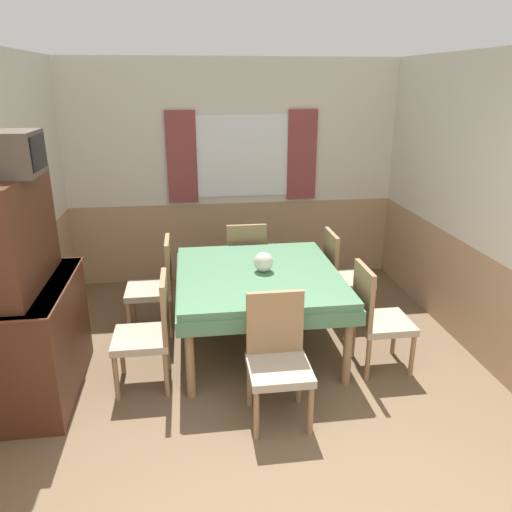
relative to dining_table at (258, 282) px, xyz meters
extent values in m
cube|color=silver|center=(-0.04, 1.81, 1.13)|extent=(4.27, 0.05, 1.65)
cube|color=tan|center=(-0.04, 1.81, -0.17)|extent=(4.27, 0.05, 0.95)
cube|color=white|center=(0.07, 1.77, 0.87)|extent=(1.20, 0.01, 0.95)
cube|color=brown|center=(-0.64, 1.75, 0.87)|extent=(0.34, 0.03, 1.05)
cube|color=brown|center=(0.77, 1.75, 0.87)|extent=(0.34, 0.03, 1.05)
cube|color=tan|center=(-2.00, -0.30, -0.17)|extent=(0.05, 4.56, 0.95)
cube|color=silver|center=(1.92, -0.30, 1.13)|extent=(0.05, 4.56, 1.65)
cube|color=tan|center=(1.92, -0.30, -0.17)|extent=(0.05, 4.56, 0.95)
cube|color=#4C7A56|center=(0.00, 0.00, 0.07)|extent=(1.41, 1.55, 0.06)
cube|color=#4C7A56|center=(0.00, 0.00, -0.02)|extent=(1.44, 1.58, 0.12)
cylinder|color=#93704C|center=(-0.63, -0.70, -0.30)|extent=(0.07, 0.07, 0.69)
cylinder|color=#93704C|center=(0.63, -0.70, -0.30)|extent=(0.07, 0.07, 0.69)
cylinder|color=#93704C|center=(-0.63, 0.70, -0.30)|extent=(0.07, 0.07, 0.69)
cylinder|color=#93704C|center=(0.63, 0.70, -0.30)|extent=(0.07, 0.07, 0.69)
cylinder|color=#93704C|center=(-0.19, 1.26, -0.45)|extent=(0.04, 0.04, 0.39)
cylinder|color=#93704C|center=(0.19, 1.26, -0.45)|extent=(0.04, 0.04, 0.39)
cylinder|color=#93704C|center=(-0.19, 0.88, -0.45)|extent=(0.04, 0.04, 0.39)
cylinder|color=#93704C|center=(0.19, 0.88, -0.45)|extent=(0.04, 0.04, 0.39)
cube|color=tan|center=(0.00, 1.07, -0.23)|extent=(0.44, 0.44, 0.06)
cube|color=#93704C|center=(0.00, 0.87, 0.04)|extent=(0.42, 0.04, 0.49)
cylinder|color=#93704C|center=(1.19, -0.29, -0.45)|extent=(0.04, 0.04, 0.39)
cylinder|color=#93704C|center=(1.19, -0.67, -0.45)|extent=(0.04, 0.04, 0.39)
cylinder|color=#93704C|center=(0.81, -0.29, -0.45)|extent=(0.04, 0.04, 0.39)
cylinder|color=#93704C|center=(0.81, -0.67, -0.45)|extent=(0.04, 0.04, 0.39)
cube|color=tan|center=(1.00, -0.48, -0.23)|extent=(0.44, 0.44, 0.06)
cube|color=#93704C|center=(0.80, -0.48, 0.04)|extent=(0.04, 0.42, 0.49)
cylinder|color=#93704C|center=(0.19, -1.26, -0.45)|extent=(0.04, 0.04, 0.39)
cylinder|color=#93704C|center=(-0.19, -1.26, -0.45)|extent=(0.04, 0.04, 0.39)
cylinder|color=#93704C|center=(0.19, -0.88, -0.45)|extent=(0.04, 0.04, 0.39)
cylinder|color=#93704C|center=(-0.19, -0.88, -0.45)|extent=(0.04, 0.04, 0.39)
cube|color=tan|center=(0.00, -1.07, -0.23)|extent=(0.44, 0.44, 0.06)
cube|color=#93704C|center=(0.00, -0.87, 0.04)|extent=(0.42, 0.04, 0.49)
cylinder|color=#93704C|center=(1.19, 0.67, -0.45)|extent=(0.04, 0.04, 0.39)
cylinder|color=#93704C|center=(1.19, 0.29, -0.45)|extent=(0.04, 0.04, 0.39)
cylinder|color=#93704C|center=(0.81, 0.67, -0.45)|extent=(0.04, 0.04, 0.39)
cylinder|color=#93704C|center=(0.81, 0.29, -0.45)|extent=(0.04, 0.04, 0.39)
cube|color=tan|center=(1.00, 0.48, -0.23)|extent=(0.44, 0.44, 0.06)
cube|color=#93704C|center=(0.80, 0.48, 0.04)|extent=(0.04, 0.42, 0.49)
cylinder|color=#93704C|center=(-1.19, -0.67, -0.45)|extent=(0.04, 0.04, 0.39)
cylinder|color=#93704C|center=(-1.19, -0.29, -0.45)|extent=(0.04, 0.04, 0.39)
cylinder|color=#93704C|center=(-0.81, -0.67, -0.45)|extent=(0.04, 0.04, 0.39)
cylinder|color=#93704C|center=(-0.81, -0.29, -0.45)|extent=(0.04, 0.04, 0.39)
cube|color=tan|center=(-1.00, -0.48, -0.23)|extent=(0.44, 0.44, 0.06)
cube|color=#93704C|center=(-0.80, -0.48, 0.04)|extent=(0.04, 0.42, 0.49)
cylinder|color=#93704C|center=(-1.19, 0.29, -0.45)|extent=(0.04, 0.04, 0.39)
cylinder|color=#93704C|center=(-1.19, 0.67, -0.45)|extent=(0.04, 0.04, 0.39)
cylinder|color=#93704C|center=(-0.81, 0.29, -0.45)|extent=(0.04, 0.04, 0.39)
cylinder|color=#93704C|center=(-0.81, 0.67, -0.45)|extent=(0.04, 0.04, 0.39)
cube|color=tan|center=(-1.00, 0.48, -0.23)|extent=(0.44, 0.44, 0.06)
cube|color=#93704C|center=(-0.80, 0.48, 0.04)|extent=(0.04, 0.42, 0.49)
cube|color=#4C2819|center=(-1.73, -0.47, -0.19)|extent=(0.44, 1.17, 0.91)
cube|color=brown|center=(-1.73, -0.47, 0.26)|extent=(0.46, 1.19, 0.02)
cube|color=#4C2819|center=(-1.79, -0.47, 0.68)|extent=(0.24, 1.05, 0.82)
cube|color=#51473D|center=(-1.72, -0.49, 1.24)|extent=(0.28, 0.41, 0.30)
cube|color=black|center=(-1.57, -0.49, 1.24)|extent=(0.01, 0.34, 0.23)
sphere|color=silver|center=(0.05, 0.01, 0.19)|extent=(0.17, 0.17, 0.17)
camera|label=1|loc=(-0.58, -4.08, 1.71)|focal=35.00mm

